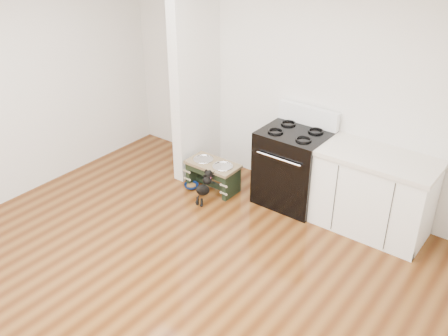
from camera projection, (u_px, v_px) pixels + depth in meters
The scene contains 8 objects.
ground at pixel (151, 289), 4.72m from camera, with size 5.00×5.00×0.00m, color #48230C.
room_shell at pixel (137, 133), 3.95m from camera, with size 5.00×5.00×5.00m.
partition_wall at pixel (196, 73), 6.17m from camera, with size 0.15×0.80×2.70m, color silver.
oven_range at pixel (293, 166), 5.87m from camera, with size 0.76×0.69×1.14m.
cabinet_run at pixel (373, 194), 5.37m from camera, with size 1.24×0.64×0.91m.
dog_feeder at pixel (213, 171), 6.22m from camera, with size 0.66×0.35×0.38m.
puppy at pixel (205, 186), 5.97m from camera, with size 0.12×0.34×0.40m.
floor_bowl at pixel (191, 186), 6.34m from camera, with size 0.23×0.23×0.06m.
Camera 1 is at (2.73, -2.44, 3.27)m, focal length 40.00 mm.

